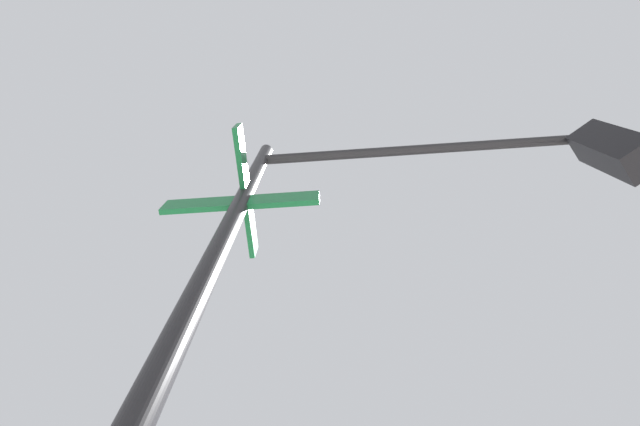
% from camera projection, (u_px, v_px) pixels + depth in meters
% --- Properties ---
extents(traffic_signal_near, '(3.12, 2.33, 6.32)m').
position_uv_depth(traffic_signal_near, '(439.00, 203.00, 2.87)').
color(traffic_signal_near, black).
rests_on(traffic_signal_near, ground_plane).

